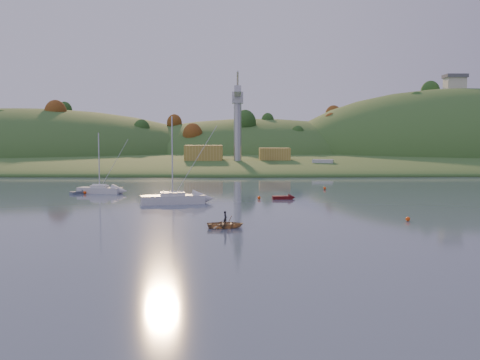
{
  "coord_description": "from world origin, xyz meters",
  "views": [
    {
      "loc": [
        1.77,
        -35.09,
        9.27
      ],
      "look_at": [
        2.21,
        38.03,
        3.54
      ],
      "focal_mm": 40.0,
      "sensor_mm": 36.0,
      "label": 1
    }
  ],
  "objects_px": {
    "sailboat_near": "(173,198)",
    "red_tender": "(287,198)",
    "canoe": "(225,224)",
    "sailboat_far": "(100,189)",
    "grey_dinghy": "(80,192)"
  },
  "relations": [
    {
      "from": "sailboat_far",
      "to": "canoe",
      "type": "bearing_deg",
      "value": -45.32
    },
    {
      "from": "canoe",
      "to": "grey_dinghy",
      "type": "distance_m",
      "value": 42.52
    },
    {
      "from": "sailboat_far",
      "to": "red_tender",
      "type": "bearing_deg",
      "value": -3.42
    },
    {
      "from": "sailboat_far",
      "to": "grey_dinghy",
      "type": "height_order",
      "value": "sailboat_far"
    },
    {
      "from": "red_tender",
      "to": "canoe",
      "type": "bearing_deg",
      "value": -113.25
    },
    {
      "from": "canoe",
      "to": "grey_dinghy",
      "type": "height_order",
      "value": "canoe"
    },
    {
      "from": "canoe",
      "to": "grey_dinghy",
      "type": "xyz_separation_m",
      "value": [
        -25.05,
        34.36,
        -0.18
      ]
    },
    {
      "from": "sailboat_far",
      "to": "canoe",
      "type": "xyz_separation_m",
      "value": [
        21.96,
        -34.93,
        -0.28
      ]
    },
    {
      "from": "canoe",
      "to": "red_tender",
      "type": "relative_size",
      "value": 1.04
    },
    {
      "from": "sailboat_near",
      "to": "canoe",
      "type": "distance_m",
      "value": 21.91
    },
    {
      "from": "sailboat_far",
      "to": "red_tender",
      "type": "height_order",
      "value": "sailboat_far"
    },
    {
      "from": "sailboat_far",
      "to": "canoe",
      "type": "relative_size",
      "value": 2.68
    },
    {
      "from": "red_tender",
      "to": "grey_dinghy",
      "type": "height_order",
      "value": "red_tender"
    },
    {
      "from": "sailboat_near",
      "to": "red_tender",
      "type": "height_order",
      "value": "sailboat_near"
    },
    {
      "from": "canoe",
      "to": "grey_dinghy",
      "type": "relative_size",
      "value": 1.39
    }
  ]
}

